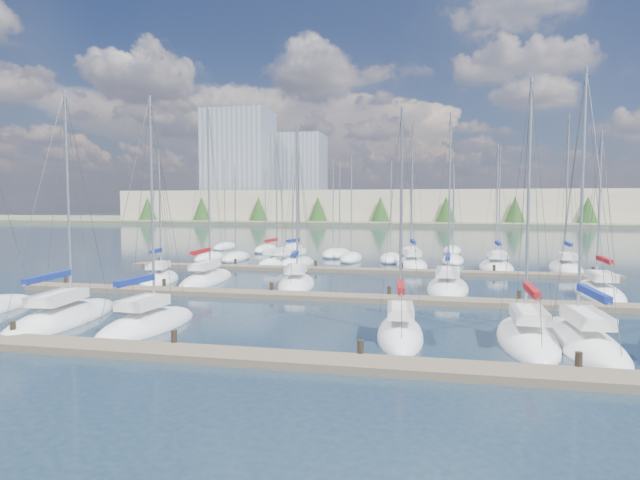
% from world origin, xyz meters
% --- Properties ---
extents(ground, '(400.00, 400.00, 0.00)m').
position_xyz_m(ground, '(0.00, 60.00, 0.00)').
color(ground, '#213342').
rests_on(ground, ground).
extents(dock_near, '(44.00, 1.93, 1.10)m').
position_xyz_m(dock_near, '(0.00, 2.01, 0.15)').
color(dock_near, '#6B5E4C').
rests_on(dock_near, ground).
extents(dock_mid, '(44.00, 1.93, 1.10)m').
position_xyz_m(dock_mid, '(0.00, 16.01, 0.15)').
color(dock_mid, '#6B5E4C').
rests_on(dock_mid, ground).
extents(dock_far, '(44.00, 1.93, 1.10)m').
position_xyz_m(dock_far, '(0.00, 30.01, 0.15)').
color(dock_far, '#6B5E4C').
rests_on(dock_far, ground).
extents(sailboat_p, '(3.99, 9.11, 14.80)m').
position_xyz_m(sailboat_p, '(4.69, 35.58, 0.18)').
color(sailboat_p, white).
rests_on(sailboat_p, ground).
extents(sailboat_j, '(3.77, 7.95, 12.94)m').
position_xyz_m(sailboat_j, '(-3.27, 20.82, 0.18)').
color(sailboat_j, white).
rests_on(sailboat_j, ground).
extents(sailboat_n, '(2.84, 7.60, 13.55)m').
position_xyz_m(sailboat_n, '(-9.02, 34.23, 0.20)').
color(sailboat_n, white).
rests_on(sailboat_n, ground).
extents(sailboat_c, '(3.37, 7.49, 12.32)m').
position_xyz_m(sailboat_c, '(-7.19, 6.27, 0.18)').
color(sailboat_c, white).
rests_on(sailboat_c, ground).
extents(sailboat_q, '(3.23, 8.78, 12.58)m').
position_xyz_m(sailboat_q, '(12.65, 35.16, 0.17)').
color(sailboat_q, white).
rests_on(sailboat_q, ground).
extents(sailboat_i, '(3.17, 9.46, 15.06)m').
position_xyz_m(sailboat_i, '(-10.84, 21.60, 0.19)').
color(sailboat_i, white).
rests_on(sailboat_i, ground).
extents(sailboat_m, '(2.96, 8.63, 11.94)m').
position_xyz_m(sailboat_m, '(17.83, 21.43, 0.17)').
color(sailboat_m, white).
rests_on(sailboat_m, ground).
extents(sailboat_h, '(3.85, 6.90, 11.29)m').
position_xyz_m(sailboat_h, '(-14.52, 20.81, 0.18)').
color(sailboat_h, white).
rests_on(sailboat_h, ground).
extents(sailboat_d, '(2.64, 6.95, 11.47)m').
position_xyz_m(sailboat_d, '(5.31, 6.98, 0.19)').
color(sailboat_d, white).
rests_on(sailboat_d, ground).
extents(sailboat_l, '(3.29, 9.09, 13.49)m').
position_xyz_m(sailboat_l, '(7.82, 21.51, 0.17)').
color(sailboat_l, white).
rests_on(sailboat_l, ground).
extents(sailboat_o, '(3.56, 6.93, 12.64)m').
position_xyz_m(sailboat_o, '(-6.74, 34.25, 0.20)').
color(sailboat_o, white).
rests_on(sailboat_o, ground).
extents(sailboat_f, '(2.95, 9.19, 12.96)m').
position_xyz_m(sailboat_f, '(13.23, 7.23, 0.18)').
color(sailboat_f, white).
rests_on(sailboat_f, ground).
extents(sailboat_b, '(3.92, 9.76, 12.96)m').
position_xyz_m(sailboat_b, '(-12.38, 6.77, 0.17)').
color(sailboat_b, white).
rests_on(sailboat_b, ground).
extents(sailboat_e, '(2.66, 7.89, 12.60)m').
position_xyz_m(sailboat_e, '(10.94, 7.34, 0.18)').
color(sailboat_e, white).
rests_on(sailboat_e, ground).
extents(sailboat_r, '(3.63, 9.70, 15.29)m').
position_xyz_m(sailboat_r, '(18.92, 35.65, 0.19)').
color(sailboat_r, white).
rests_on(sailboat_r, ground).
extents(distant_boats, '(36.93, 20.75, 13.30)m').
position_xyz_m(distant_boats, '(-4.34, 43.76, 0.29)').
color(distant_boats, '#9EA0A5').
rests_on(distant_boats, ground).
extents(shoreline, '(400.00, 60.00, 38.00)m').
position_xyz_m(shoreline, '(-13.29, 149.77, 7.44)').
color(shoreline, '#666B51').
rests_on(shoreline, ground).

